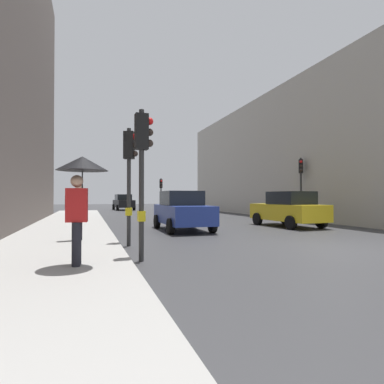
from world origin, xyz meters
TOP-DOWN VIEW (x-y plane):
  - ground_plane at (0.00, 0.00)m, footprint 120.00×120.00m
  - sidewalk_kerb at (-7.71, 6.00)m, footprint 3.48×40.00m
  - building_facade_right at (11.97, 15.35)m, footprint 12.00×29.66m
  - traffic_light_near_left at (-5.65, -0.20)m, footprint 0.43×0.25m
  - traffic_light_far_median at (-0.11, 23.22)m, footprint 0.24×0.43m
  - traffic_light_mid_street at (5.66, 9.33)m, footprint 0.37×0.44m
  - traffic_light_near_right at (-5.65, 2.24)m, footprint 0.45×0.33m
  - car_dark_suv at (-3.02, 29.62)m, footprint 2.27×4.33m
  - car_blue_van at (-2.81, 6.30)m, footprint 2.02×4.20m
  - car_yellow_taxi at (2.76, 6.37)m, footprint 2.27×4.33m
  - pedestrian_with_umbrella at (-7.00, -1.05)m, footprint 1.00×1.00m
  - pedestrian_with_black_backpack at (-7.17, 2.93)m, footprint 0.64×0.39m

SIDE VIEW (x-z plane):
  - ground_plane at x=0.00m, z-range 0.00..0.00m
  - sidewalk_kerb at x=-7.71m, z-range 0.00..0.16m
  - car_dark_suv at x=-3.02m, z-range 0.00..1.76m
  - car_blue_van at x=-2.81m, z-range 0.00..1.76m
  - car_yellow_taxi at x=2.76m, z-range 0.00..1.76m
  - pedestrian_with_black_backpack at x=-7.17m, z-range 0.28..2.05m
  - pedestrian_with_umbrella at x=-7.00m, z-range 0.77..2.91m
  - traffic_light_far_median at x=-0.11m, z-range 0.62..3.90m
  - traffic_light_near_left at x=-5.65m, z-range 0.67..4.22m
  - traffic_light_near_right at x=-5.65m, z-range 0.68..4.28m
  - traffic_light_mid_street at x=5.66m, z-range 0.74..4.64m
  - building_facade_right at x=11.97m, z-range 0.00..9.37m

